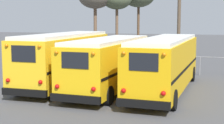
% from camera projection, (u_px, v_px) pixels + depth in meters
% --- Properties ---
extents(ground_plane, '(160.00, 160.00, 0.00)m').
position_uv_depth(ground_plane, '(112.00, 89.00, 20.89)').
color(ground_plane, '#4C4C4F').
extents(school_bus_0, '(2.65, 10.02, 3.32)m').
position_uv_depth(school_bus_0, '(65.00, 57.00, 21.91)').
color(school_bus_0, yellow).
rests_on(school_bus_0, ground).
extents(school_bus_1, '(2.94, 9.62, 3.10)m').
position_uv_depth(school_bus_1, '(110.00, 62.00, 20.28)').
color(school_bus_1, yellow).
rests_on(school_bus_1, ground).
extents(school_bus_2, '(2.80, 10.90, 3.17)m').
position_uv_depth(school_bus_2, '(166.00, 63.00, 19.86)').
color(school_bus_2, '#EAAA0F').
rests_on(school_bus_2, ground).
extents(utility_pole, '(1.80, 0.32, 7.30)m').
position_uv_depth(utility_pole, '(179.00, 24.00, 31.89)').
color(utility_pole, brown).
rests_on(utility_pole, ground).
extents(fence_line, '(14.53, 0.06, 1.42)m').
position_uv_depth(fence_line, '(138.00, 60.00, 27.37)').
color(fence_line, '#939399').
rests_on(fence_line, ground).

